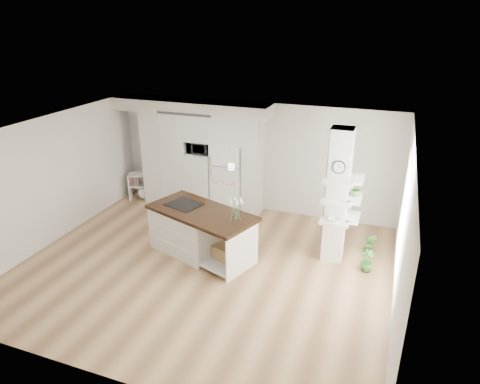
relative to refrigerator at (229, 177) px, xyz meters
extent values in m
cube|color=tan|center=(0.53, -2.68, -0.88)|extent=(7.00, 6.00, 0.01)
cube|color=white|center=(0.53, -2.68, 1.82)|extent=(7.00, 6.00, 0.04)
cube|color=silver|center=(0.53, 0.32, 0.47)|extent=(7.00, 0.04, 2.70)
cube|color=silver|center=(0.53, -5.68, 0.47)|extent=(7.00, 0.04, 2.70)
cube|color=silver|center=(-2.98, -2.68, 0.47)|extent=(0.04, 6.00, 2.70)
cube|color=silver|center=(4.03, -2.68, 0.47)|extent=(0.04, 6.00, 2.70)
cube|color=silver|center=(-1.68, -0.01, 0.32)|extent=(1.20, 0.65, 2.40)
cube|color=silver|center=(-0.75, -0.01, -0.17)|extent=(0.65, 0.65, 1.42)
cube|color=silver|center=(-0.75, -0.01, 1.20)|extent=(0.65, 0.65, 0.65)
cube|color=silver|center=(0.00, -0.01, 1.20)|extent=(0.85, 0.65, 0.65)
cube|color=silver|center=(0.62, -0.01, 0.32)|extent=(0.40, 0.65, 2.40)
cube|color=silver|center=(-0.97, -0.03, 1.67)|extent=(4.00, 0.70, 0.30)
cube|color=#262626|center=(-0.97, -0.37, 1.56)|extent=(1.40, 0.04, 0.06)
cube|color=white|center=(0.00, 0.00, 0.00)|extent=(0.78, 0.66, 1.75)
cube|color=#B2B2B7|center=(0.00, -0.34, 0.36)|extent=(0.78, 0.01, 0.03)
cube|color=silver|center=(2.82, -1.48, 0.47)|extent=(0.40, 0.40, 2.70)
cube|color=tan|center=(2.61, -1.48, 0.47)|extent=(0.02, 0.40, 2.70)
cube|color=tan|center=(2.82, -1.27, 0.47)|extent=(0.40, 0.02, 2.70)
cylinder|color=black|center=(2.82, -1.69, 1.14)|extent=(0.25, 0.03, 0.25)
cylinder|color=white|center=(2.82, -1.71, 1.14)|extent=(0.21, 0.01, 0.21)
plane|color=white|center=(4.00, -2.38, 0.62)|extent=(0.00, 2.40, 2.40)
cylinder|color=white|center=(2.23, -2.53, 1.24)|extent=(0.12, 0.12, 0.10)
cube|color=silver|center=(-0.04, -2.17, -0.41)|extent=(1.67, 1.36, 0.93)
cube|color=silver|center=(0.95, -2.51, -0.75)|extent=(1.04, 1.14, 0.04)
cube|color=silver|center=(1.30, -2.63, -0.41)|extent=(0.34, 0.90, 0.93)
cube|color=black|center=(0.32, -2.29, 0.09)|extent=(2.44, 1.72, 0.07)
cube|color=black|center=(-0.15, -2.13, 0.13)|extent=(0.81, 0.74, 0.01)
cube|color=tan|center=(0.90, -2.49, -0.59)|extent=(0.53, 0.46, 0.28)
cylinder|color=white|center=(1.09, -2.44, 0.23)|extent=(0.12, 0.12, 0.22)
cube|color=silver|center=(-2.73, -0.29, -0.52)|extent=(0.16, 0.33, 0.70)
cube|color=silver|center=(-2.22, -0.07, -0.52)|extent=(0.16, 0.33, 0.70)
cube|color=silver|center=(-2.48, -0.18, -0.19)|extent=(0.68, 0.55, 0.03)
cube|color=silver|center=(-2.48, -0.18, -0.49)|extent=(0.65, 0.53, 0.03)
sphere|color=white|center=(-2.40, -0.15, -0.70)|extent=(0.34, 0.34, 0.34)
imported|color=#387A31|center=(3.52, -1.02, -0.64)|extent=(0.29, 0.26, 0.46)
imported|color=#387A31|center=(3.52, -1.75, -0.65)|extent=(0.32, 0.32, 0.44)
imported|color=#2D2D2D|center=(-0.75, -0.06, 0.69)|extent=(0.54, 0.37, 0.30)
imported|color=#387A31|center=(3.15, -1.38, 0.65)|extent=(0.27, 0.23, 0.30)
imported|color=white|center=(2.82, -1.78, 0.13)|extent=(0.22, 0.22, 0.05)
camera|label=1|loc=(3.67, -9.20, 3.70)|focal=32.00mm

